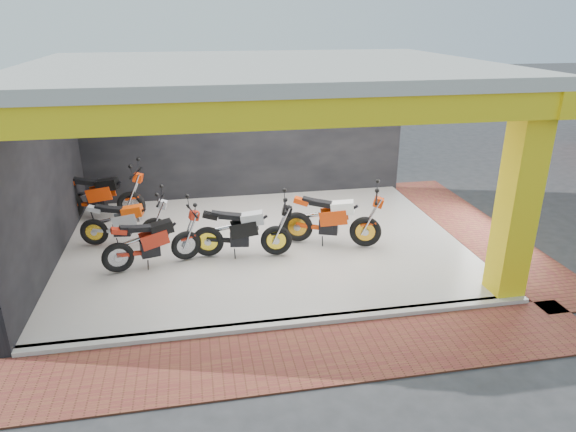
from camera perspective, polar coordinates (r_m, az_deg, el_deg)
name	(u,v)px	position (r m, az deg, el deg)	size (l,w,h in m)	color
ground	(280,293)	(8.99, -0.87, -8.61)	(80.00, 80.00, 0.00)	#2D2D30
showroom_floor	(264,244)	(10.72, -2.68, -3.10)	(8.00, 6.00, 0.10)	beige
showroom_ceiling	(261,68)	(9.80, -3.05, 16.15)	(8.40, 6.40, 0.20)	beige
back_wall	(246,132)	(13.13, -4.73, 9.28)	(8.20, 0.20, 3.50)	black
left_wall	(41,176)	(10.44, -25.80, 4.00)	(0.20, 6.20, 3.50)	black
corner_column	(518,199)	(8.99, 24.23, 1.70)	(0.50, 0.50, 3.50)	yellow
header_beam_front	(292,112)	(6.90, 0.41, 11.44)	(8.40, 0.30, 0.40)	yellow
header_beam_right	(460,80)	(11.09, 18.61, 14.16)	(0.30, 6.40, 0.40)	yellow
floor_kerb	(291,323)	(8.11, 0.38, -11.85)	(8.00, 0.20, 0.10)	beige
paver_front	(302,356)	(7.50, 1.55, -15.29)	(9.00, 1.40, 0.03)	brown
paver_right	(475,229)	(12.28, 20.10, -1.36)	(1.40, 7.00, 0.03)	brown
moto_hero	(366,217)	(10.30, 8.68, -0.14)	(2.14, 0.79, 1.31)	red
moto_row_a	(276,226)	(9.84, -1.33, -1.15)	(2.03, 0.75, 1.24)	black
moto_row_b	(185,232)	(9.86, -11.37, -1.74)	(1.93, 0.71, 1.18)	#AC2312
moto_row_c	(154,218)	(10.70, -14.66, -0.24)	(1.89, 0.70, 1.15)	#ACAEB4
moto_row_d	(130,192)	(12.13, -17.17, 2.55)	(2.19, 0.81, 1.34)	#E93A09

